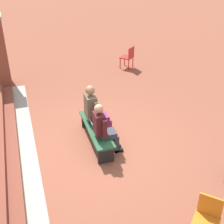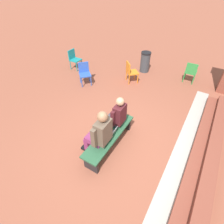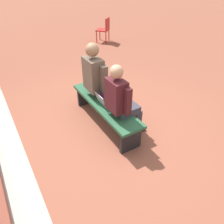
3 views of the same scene
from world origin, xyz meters
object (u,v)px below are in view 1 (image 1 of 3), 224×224
person_adult (95,110)px  laptop (96,126)px  plastic_chair_near_bench_right (129,56)px  person_student (104,127)px  plastic_chair_foreground (207,217)px  bench (96,131)px

person_adult → laptop: person_adult is taller
laptop → plastic_chair_near_bench_right: plastic_chair_near_bench_right is taller
person_student → person_adult: size_ratio=0.92×
person_adult → plastic_chair_foreground: bearing=-164.8°
person_student → plastic_chair_foreground: size_ratio=1.57×
laptop → plastic_chair_foreground: (-3.21, -1.05, -0.02)m
person_adult → laptop: 0.43m
laptop → person_adult: bearing=-14.0°
bench → plastic_chair_near_bench_right: plastic_chair_near_bench_right is taller
bench → person_adult: person_adult is taller
bench → person_student: bearing=-171.2°
bench → person_adult: (0.32, -0.07, 0.40)m
person_student → person_adult: bearing=-0.5°
laptop → plastic_chair_foreground: 3.37m
bench → person_adult: size_ratio=1.26×
person_adult → plastic_chair_foreground: 3.68m
person_student → laptop: person_student is taller
bench → person_student: person_student is taller
person_adult → plastic_chair_near_bench_right: (4.02, -2.38, -0.27)m
person_adult → plastic_chair_near_bench_right: person_adult is taller
bench → person_student: 0.55m
person_student → laptop: (0.41, 0.08, -0.21)m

